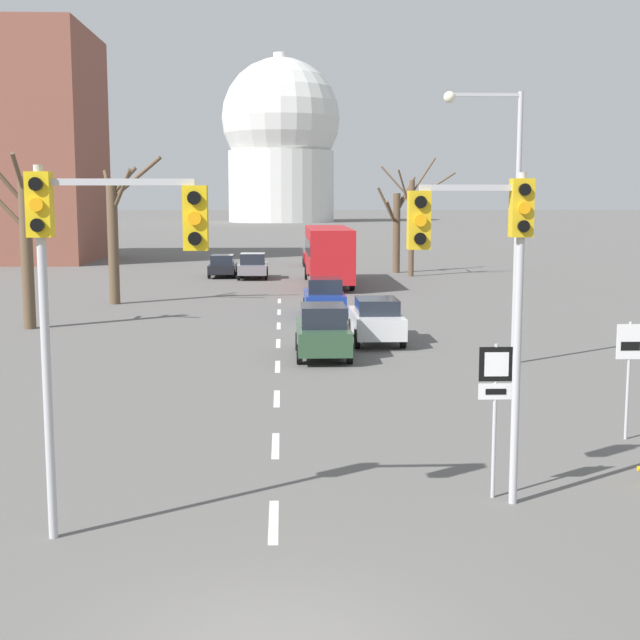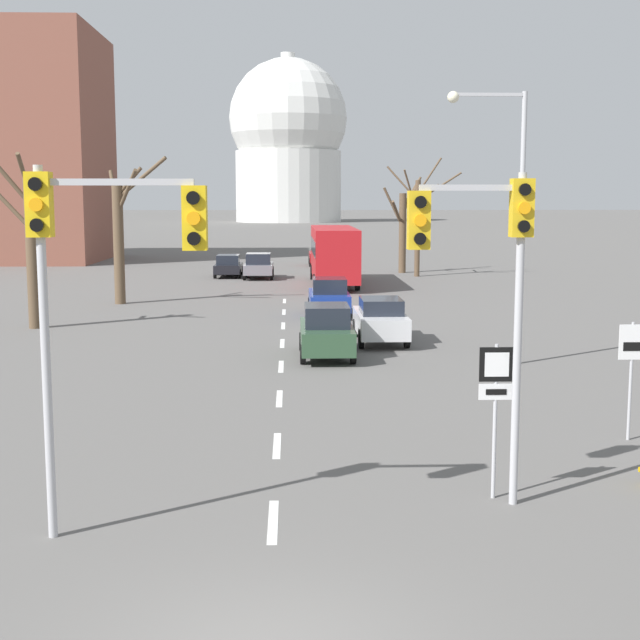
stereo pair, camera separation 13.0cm
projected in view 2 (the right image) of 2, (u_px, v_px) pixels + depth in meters
The scene contains 25 objects.
lane_stripe_0 at pixel (273, 521), 14.50m from camera, with size 0.16×2.00×0.01m, color silver.
lane_stripe_1 at pixel (277, 445), 18.96m from camera, with size 0.16×2.00×0.01m, color silver.
lane_stripe_2 at pixel (279, 398), 23.41m from camera, with size 0.16×2.00×0.01m, color silver.
lane_stripe_3 at pixel (281, 366), 27.87m from camera, with size 0.16×2.00×0.01m, color silver.
lane_stripe_4 at pixel (282, 343), 32.32m from camera, with size 0.16×2.00×0.01m, color silver.
lane_stripe_5 at pixel (283, 326), 36.78m from camera, with size 0.16×2.00×0.01m, color silver.
lane_stripe_6 at pixel (284, 312), 41.24m from camera, with size 0.16×2.00×0.01m, color silver.
lane_stripe_7 at pixel (285, 301), 45.69m from camera, with size 0.16×2.00×0.01m, color silver.
traffic_signal_near_right at pixel (486, 256), 14.74m from camera, with size 2.06×0.34×5.65m.
traffic_signal_near_left at pixel (93, 257), 13.28m from camera, with size 2.65×0.34×5.71m.
route_sign_post at pixel (496, 394), 15.38m from camera, with size 0.60×0.08×2.74m.
speed_limit_sign at pixel (632, 361), 19.16m from camera, with size 0.60×0.08×2.59m.
street_lamp_right at pixel (508, 199), 27.63m from camera, with size 2.47×0.36×8.47m.
sedan_near_left at pixel (327, 331), 29.43m from camera, with size 1.78×4.13×1.76m.
sedan_near_right at pixel (228, 266), 59.73m from camera, with size 1.80×4.17×1.49m.
sedan_mid_centre at pixel (259, 266), 58.41m from camera, with size 1.94×4.06×1.67m.
sedan_far_left at pixel (380, 320), 32.47m from camera, with size 1.80×4.29×1.63m.
sedan_far_right at pixel (329, 297), 39.83m from camera, with size 1.83×3.99×1.71m.
sedan_distant_centre at pixel (321, 255), 69.69m from camera, with size 1.92×4.03×1.58m.
city_bus at pixel (334, 251), 53.82m from camera, with size 2.66×10.80×3.48m.
bare_tree_left_near at pixel (30, 246), 35.65m from camera, with size 1.75×1.64×6.99m.
bare_tree_right_near at pixel (403, 227), 62.67m from camera, with size 3.00×3.59×6.80m.
bare_tree_left_far at pixel (120, 234), 44.01m from camera, with size 3.18×2.81×7.27m.
bare_tree_right_far at pixel (418, 219), 59.60m from camera, with size 4.94×1.88×7.95m.
capitol_dome at pixel (288, 141), 198.78m from camera, with size 26.26×26.26×37.10m.
Camera 2 is at (0.30, -9.61, 5.22)m, focal length 50.00 mm.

